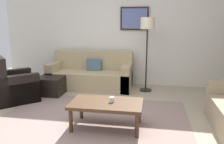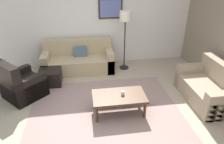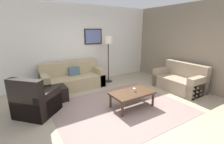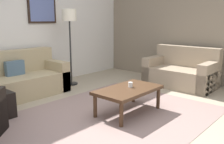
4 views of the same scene
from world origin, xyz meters
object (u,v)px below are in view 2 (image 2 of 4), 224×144
at_px(ottoman, 51,77).
at_px(framed_artwork, 110,9).
at_px(couch_main, 79,60).
at_px(couch_loveseat, 211,89).
at_px(lamp_standing, 125,22).
at_px(cup, 123,93).
at_px(coffee_table, 119,97).
at_px(armchair_leather, 21,86).

xyz_separation_m(ottoman, framed_artwork, (1.76, 1.17, 1.49)).
bearing_deg(couch_main, ottoman, -133.90).
distance_m(couch_loveseat, lamp_standing, 2.78).
distance_m(ottoman, cup, 2.19).
bearing_deg(lamp_standing, cup, -102.40).
height_order(cup, framed_artwork, framed_artwork).
xyz_separation_m(ottoman, cup, (1.65, -1.42, 0.25)).
height_order(lamp_standing, framed_artwork, framed_artwork).
bearing_deg(cup, ottoman, 139.32).
relative_size(lamp_standing, framed_artwork, 2.45).
xyz_separation_m(coffee_table, lamp_standing, (0.53, 2.09, 1.05)).
bearing_deg(ottoman, couch_main, 46.10).
xyz_separation_m(couch_loveseat, ottoman, (-3.73, 1.31, -0.10)).
height_order(armchair_leather, ottoman, armchair_leather).
bearing_deg(ottoman, framed_artwork, 33.60).
relative_size(cup, framed_artwork, 0.12).
height_order(coffee_table, cup, cup).
relative_size(couch_loveseat, framed_artwork, 2.15).
height_order(couch_main, armchair_leather, armchair_leather).
distance_m(ottoman, framed_artwork, 2.59).
bearing_deg(couch_loveseat, coffee_table, -176.67).
relative_size(couch_loveseat, armchair_leather, 1.33).
distance_m(couch_main, ottoman, 1.07).
bearing_deg(ottoman, coffee_table, -42.53).
distance_m(couch_main, lamp_standing, 1.76).
height_order(couch_main, cup, couch_main).
bearing_deg(armchair_leather, couch_loveseat, -9.73).
bearing_deg(cup, couch_loveseat, 2.86).
bearing_deg(couch_loveseat, cup, -177.14).
bearing_deg(cup, coffee_table, -164.91).
bearing_deg(armchair_leather, couch_main, 45.01).
bearing_deg(framed_artwork, lamp_standing, -56.90).
bearing_deg(couch_main, coffee_table, -69.49).
height_order(couch_loveseat, coffee_table, couch_loveseat).
bearing_deg(lamp_standing, coffee_table, -104.37).
bearing_deg(lamp_standing, ottoman, -162.85).
distance_m(couch_loveseat, cup, 2.09).
bearing_deg(lamp_standing, armchair_leather, -155.71).
height_order(armchair_leather, coffee_table, armchair_leather).
bearing_deg(couch_main, lamp_standing, -5.10).
relative_size(couch_main, framed_artwork, 2.89).
bearing_deg(armchair_leather, coffee_table, -21.82).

